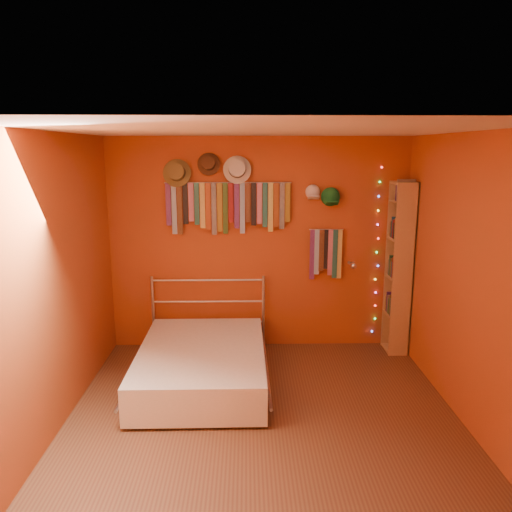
{
  "coord_description": "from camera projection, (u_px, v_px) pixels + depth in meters",
  "views": [
    {
      "loc": [
        -0.14,
        -4.03,
        2.35
      ],
      "look_at": [
        -0.05,
        0.9,
        1.29
      ],
      "focal_mm": 35.0,
      "sensor_mm": 36.0,
      "label": 1
    }
  ],
  "objects": [
    {
      "name": "cap_white",
      "position": [
        313.0,
        192.0,
        5.71
      ],
      "size": [
        0.17,
        0.22,
        0.17
      ],
      "color": "white",
      "rests_on": "back_wall"
    },
    {
      "name": "fedora_olive",
      "position": [
        177.0,
        172.0,
        5.59
      ],
      "size": [
        0.32,
        0.17,
        0.31
      ],
      "rotation": [
        1.36,
        0.0,
        0.0
      ],
      "color": "brown",
      "rests_on": "back_wall"
    },
    {
      "name": "fedora_white",
      "position": [
        237.0,
        169.0,
        5.6
      ],
      "size": [
        0.32,
        0.17,
        0.31
      ],
      "rotation": [
        1.36,
        0.0,
        0.0
      ],
      "color": "silver",
      "rests_on": "back_wall"
    },
    {
      "name": "back_wall",
      "position": [
        259.0,
        245.0,
        5.89
      ],
      "size": [
        3.5,
        0.02,
        2.5
      ],
      "primitive_type": "cube",
      "color": "#973B18",
      "rests_on": "ground"
    },
    {
      "name": "ground",
      "position": [
        263.0,
        419.0,
        4.44
      ],
      "size": [
        3.5,
        3.5,
        0.0
      ],
      "primitive_type": "plane",
      "color": "#58311E",
      "rests_on": "ground"
    },
    {
      "name": "fairy_lights",
      "position": [
        377.0,
        252.0,
        5.89
      ],
      "size": [
        0.06,
        0.02,
        2.0
      ],
      "color": "#FF3333",
      "rests_on": "back_wall"
    },
    {
      "name": "fedora_brown",
      "position": [
        209.0,
        163.0,
        5.59
      ],
      "size": [
        0.26,
        0.14,
        0.25
      ],
      "rotation": [
        1.36,
        0.0,
        0.0
      ],
      "color": "#482C19",
      "rests_on": "back_wall"
    },
    {
      "name": "bed",
      "position": [
        202.0,
        364.0,
        5.08
      ],
      "size": [
        1.35,
        1.85,
        0.89
      ],
      "rotation": [
        0.0,
        0.0,
        0.01
      ],
      "color": "#B8B8BD",
      "rests_on": "ground"
    },
    {
      "name": "tie_rack",
      "position": [
        228.0,
        205.0,
        5.71
      ],
      "size": [
        1.45,
        0.03,
        0.6
      ],
      "color": "#B8B8BD",
      "rests_on": "back_wall"
    },
    {
      "name": "cap_green",
      "position": [
        330.0,
        197.0,
        5.73
      ],
      "size": [
        0.2,
        0.25,
        0.2
      ],
      "color": "#176A2A",
      "rests_on": "back_wall"
    },
    {
      "name": "bookshelf",
      "position": [
        402.0,
        267.0,
        5.75
      ],
      "size": [
        0.25,
        0.34,
        2.0
      ],
      "color": "#B0754F",
      "rests_on": "ground"
    },
    {
      "name": "small_tie_rack",
      "position": [
        326.0,
        252.0,
        5.85
      ],
      "size": [
        0.4,
        0.03,
        0.6
      ],
      "color": "#B8B8BD",
      "rests_on": "back_wall"
    },
    {
      "name": "ceiling",
      "position": [
        264.0,
        130.0,
        3.91
      ],
      "size": [
        3.5,
        3.5,
        0.02
      ],
      "primitive_type": "cube",
      "color": "white",
      "rests_on": "back_wall"
    },
    {
      "name": "right_wall",
      "position": [
        471.0,
        283.0,
        4.21
      ],
      "size": [
        0.02,
        3.5,
        2.5
      ],
      "primitive_type": "cube",
      "color": "#973B18",
      "rests_on": "ground"
    },
    {
      "name": "left_wall",
      "position": [
        53.0,
        285.0,
        4.14
      ],
      "size": [
        0.02,
        3.5,
        2.5
      ],
      "primitive_type": "cube",
      "color": "#973B18",
      "rests_on": "ground"
    },
    {
      "name": "reading_lamp",
      "position": [
        353.0,
        265.0,
        5.72
      ],
      "size": [
        0.07,
        0.3,
        0.09
      ],
      "color": "#B8B8BD",
      "rests_on": "back_wall"
    }
  ]
}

